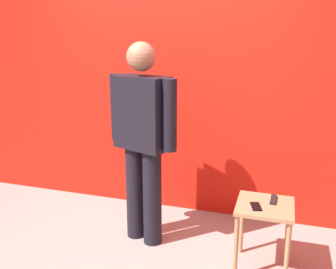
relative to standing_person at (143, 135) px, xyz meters
name	(u,v)px	position (x,y,z in m)	size (l,w,h in m)	color
back_wall_red	(170,78)	(0.01, 0.78, 0.41)	(6.18, 0.12, 2.84)	red
standing_person	(143,135)	(0.00, 0.00, 0.00)	(0.71, 0.39, 1.80)	black
side_table	(264,217)	(1.08, -0.15, -0.55)	(0.44, 0.44, 0.57)	tan
cell_phone	(256,206)	(1.01, -0.22, -0.43)	(0.07, 0.14, 0.01)	black
tv_remote	(273,199)	(1.14, -0.06, -0.43)	(0.04, 0.17, 0.02)	black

